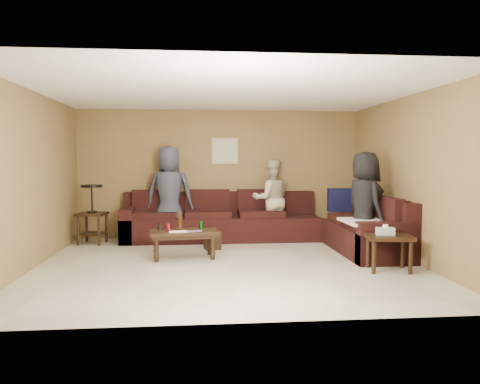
{
  "coord_description": "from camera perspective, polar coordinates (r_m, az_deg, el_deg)",
  "views": [
    {
      "loc": [
        -0.46,
        -6.76,
        1.53
      ],
      "look_at": [
        0.25,
        0.85,
        1.0
      ],
      "focal_mm": 35.0,
      "sensor_mm": 36.0,
      "label": 1
    }
  ],
  "objects": [
    {
      "name": "room",
      "position": [
        6.78,
        -1.44,
        5.08
      ],
      "size": [
        5.6,
        5.5,
        2.5
      ],
      "color": "beige",
      "rests_on": "ground"
    },
    {
      "name": "sectional_sofa",
      "position": [
        8.46,
        3.39,
        -4.22
      ],
      "size": [
        4.65,
        2.9,
        0.97
      ],
      "color": "black",
      "rests_on": "ground"
    },
    {
      "name": "coffee_table",
      "position": [
        7.32,
        -6.9,
        -5.18
      ],
      "size": [
        1.09,
        0.63,
        0.72
      ],
      "rotation": [
        0.0,
        0.0,
        0.1
      ],
      "color": "black",
      "rests_on": "ground"
    },
    {
      "name": "end_table_left",
      "position": [
        8.89,
        -17.57,
        -2.46
      ],
      "size": [
        0.54,
        0.54,
        1.08
      ],
      "rotation": [
        0.0,
        0.0,
        -0.16
      ],
      "color": "black",
      "rests_on": "ground"
    },
    {
      "name": "side_table_right",
      "position": [
        6.77,
        17.64,
        -5.6
      ],
      "size": [
        0.67,
        0.58,
        0.65
      ],
      "rotation": [
        0.0,
        0.0,
        -0.14
      ],
      "color": "black",
      "rests_on": "ground"
    },
    {
      "name": "waste_bin",
      "position": [
        8.06,
        -3.39,
        -5.86
      ],
      "size": [
        0.3,
        0.3,
        0.31
      ],
      "primitive_type": "cube",
      "rotation": [
        0.0,
        0.0,
        0.19
      ],
      "color": "black",
      "rests_on": "ground"
    },
    {
      "name": "wall_art",
      "position": [
        9.26,
        -1.87,
        5.02
      ],
      "size": [
        0.52,
        0.04,
        0.52
      ],
      "color": "tan",
      "rests_on": "ground"
    },
    {
      "name": "person_left",
      "position": [
        8.85,
        -8.6,
        -0.19
      ],
      "size": [
        0.93,
        0.67,
        1.79
      ],
      "primitive_type": "imported",
      "rotation": [
        0.0,
        0.0,
        3.03
      ],
      "color": "#2F3341",
      "rests_on": "ground"
    },
    {
      "name": "person_middle",
      "position": [
        8.97,
        3.84,
        -0.88
      ],
      "size": [
        0.8,
        0.65,
        1.55
      ],
      "primitive_type": "imported",
      "rotation": [
        0.0,
        0.0,
        3.23
      ],
      "color": "#BFB38E",
      "rests_on": "ground"
    },
    {
      "name": "person_right",
      "position": [
        7.68,
        14.95,
        -1.41
      ],
      "size": [
        0.69,
        0.9,
        1.66
      ],
      "primitive_type": "imported",
      "rotation": [
        0.0,
        0.0,
        1.79
      ],
      "color": "black",
      "rests_on": "ground"
    }
  ]
}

